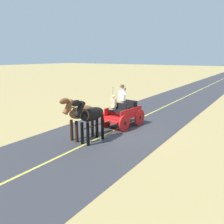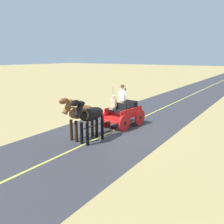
{
  "view_description": "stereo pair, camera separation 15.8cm",
  "coord_description": "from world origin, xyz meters",
  "px_view_note": "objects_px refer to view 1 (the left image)",
  "views": [
    {
      "loc": [
        -6.75,
        10.71,
        4.04
      ],
      "look_at": [
        0.04,
        0.5,
        1.1
      ],
      "focal_mm": 37.21,
      "sensor_mm": 36.0,
      "label": 1
    },
    {
      "loc": [
        -6.88,
        10.62,
        4.04
      ],
      "look_at": [
        0.04,
        0.5,
        1.1
      ],
      "focal_mm": 37.21,
      "sensor_mm": 36.0,
      "label": 2
    }
  ],
  "objects_px": {
    "horse_near_side": "(91,116)",
    "traffic_cone": "(108,111)",
    "horse_off_side": "(80,113)",
    "horse_drawn_carriage": "(122,113)"
  },
  "relations": [
    {
      "from": "horse_off_side",
      "to": "traffic_cone",
      "type": "relative_size",
      "value": 4.42
    },
    {
      "from": "traffic_cone",
      "to": "horse_near_side",
      "type": "bearing_deg",
      "value": 116.19
    },
    {
      "from": "horse_drawn_carriage",
      "to": "traffic_cone",
      "type": "xyz_separation_m",
      "value": [
        2.43,
        -2.06,
        -0.57
      ]
    },
    {
      "from": "horse_off_side",
      "to": "traffic_cone",
      "type": "bearing_deg",
      "value": -70.42
    },
    {
      "from": "traffic_cone",
      "to": "horse_off_side",
      "type": "bearing_deg",
      "value": 109.58
    },
    {
      "from": "horse_drawn_carriage",
      "to": "horse_off_side",
      "type": "relative_size",
      "value": 2.04
    },
    {
      "from": "horse_near_side",
      "to": "traffic_cone",
      "type": "relative_size",
      "value": 4.42
    },
    {
      "from": "horse_near_side",
      "to": "horse_drawn_carriage",
      "type": "bearing_deg",
      "value": -88.42
    },
    {
      "from": "horse_drawn_carriage",
      "to": "horse_off_side",
      "type": "distance_m",
      "value": 3.09
    },
    {
      "from": "horse_drawn_carriage",
      "to": "horse_near_side",
      "type": "bearing_deg",
      "value": 91.58
    }
  ]
}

